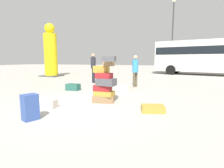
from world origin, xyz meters
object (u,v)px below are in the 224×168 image
at_px(yellow_dummy_statue, 51,53).
at_px(suitcase_navy_foreground_far, 30,107).
at_px(suitcase_tower, 104,84).
at_px(suitcase_cream_left_side, 124,88).
at_px(person_tourist_with_camera, 135,68).
at_px(suitcase_cream_white_trunk, 44,103).
at_px(suitcase_tan_upright_blue, 153,109).
at_px(suitcase_teal_behind_tower, 73,87).
at_px(parked_bus, 208,55).
at_px(person_bearded_onlooker, 93,65).
at_px(lamp_post, 173,27).

bearing_deg(yellow_dummy_statue, suitcase_navy_foreground_far, -54.43).
relative_size(suitcase_tower, yellow_dummy_statue, 0.35).
xyz_separation_m(suitcase_cream_left_side, person_tourist_with_camera, (0.23, 1.33, 0.83)).
xyz_separation_m(suitcase_cream_white_trunk, yellow_dummy_statue, (-6.22, 8.32, 1.84)).
relative_size(suitcase_cream_white_trunk, yellow_dummy_statue, 0.17).
distance_m(suitcase_tower, suitcase_tan_upright_blue, 1.85).
xyz_separation_m(suitcase_teal_behind_tower, parked_bus, (7.35, 11.14, 1.68)).
bearing_deg(suitcase_navy_foreground_far, yellow_dummy_statue, 148.63).
height_order(suitcase_teal_behind_tower, person_tourist_with_camera, person_tourist_with_camera).
distance_m(suitcase_cream_white_trunk, yellow_dummy_statue, 10.54).
distance_m(suitcase_tower, suitcase_cream_left_side, 2.33).
xyz_separation_m(suitcase_tower, suitcase_cream_white_trunk, (-1.44, -1.23, -0.48)).
bearing_deg(parked_bus, person_tourist_with_camera, -104.77).
distance_m(suitcase_teal_behind_tower, person_tourist_with_camera, 3.29).
bearing_deg(suitcase_cream_left_side, parked_bus, 85.82).
bearing_deg(suitcase_tower, suitcase_teal_behind_tower, 143.12).
bearing_deg(yellow_dummy_statue, suitcase_tan_upright_blue, -39.61).
bearing_deg(person_tourist_with_camera, person_bearded_onlooker, -85.33).
xyz_separation_m(suitcase_cream_left_side, lamp_post, (1.89, 10.39, 4.36)).
bearing_deg(person_bearded_onlooker, suitcase_navy_foreground_far, -27.79).
distance_m(suitcase_cream_left_side, suitcase_navy_foreground_far, 4.62).
relative_size(person_bearded_onlooker, parked_bus, 0.19).
height_order(suitcase_teal_behind_tower, person_bearded_onlooker, person_bearded_onlooker).
relative_size(suitcase_cream_white_trunk, suitcase_tan_upright_blue, 1.23).
bearing_deg(person_tourist_with_camera, lamp_post, -169.48).
height_order(person_bearded_onlooker, parked_bus, parked_bus).
distance_m(suitcase_cream_white_trunk, person_bearded_onlooker, 5.82).
bearing_deg(suitcase_tan_upright_blue, suitcase_teal_behind_tower, 133.71).
relative_size(suitcase_tan_upright_blue, lamp_post, 0.09).
relative_size(suitcase_cream_white_trunk, lamp_post, 0.11).
height_order(suitcase_tower, person_tourist_with_camera, person_tourist_with_camera).
bearing_deg(suitcase_tan_upright_blue, suitcase_cream_left_side, 103.16).
bearing_deg(parked_bus, suitcase_tower, -98.86).
height_order(suitcase_teal_behind_tower, parked_bus, parked_bus).
height_order(suitcase_cream_left_side, parked_bus, parked_bus).
relative_size(suitcase_navy_foreground_far, parked_bus, 0.06).
bearing_deg(yellow_dummy_statue, suitcase_cream_left_side, -31.93).
bearing_deg(person_bearded_onlooker, suitcase_tower, -11.02).
relative_size(suitcase_teal_behind_tower, parked_bus, 0.06).
height_order(yellow_dummy_statue, parked_bus, yellow_dummy_statue).
height_order(suitcase_tan_upright_blue, suitcase_cream_left_side, suitcase_cream_left_side).
relative_size(suitcase_tan_upright_blue, suitcase_cream_left_side, 0.83).
height_order(person_bearded_onlooker, person_tourist_with_camera, person_bearded_onlooker).
xyz_separation_m(suitcase_tower, suitcase_tan_upright_blue, (1.66, -0.62, -0.51)).
height_order(suitcase_tower, parked_bus, parked_bus).
bearing_deg(suitcase_cream_white_trunk, suitcase_tower, 33.63).
relative_size(person_bearded_onlooker, person_tourist_with_camera, 1.09).
bearing_deg(suitcase_teal_behind_tower, yellow_dummy_statue, 133.52).
bearing_deg(person_bearded_onlooker, lamp_post, 111.55).
xyz_separation_m(suitcase_tower, yellow_dummy_statue, (-7.66, 7.09, 1.36)).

